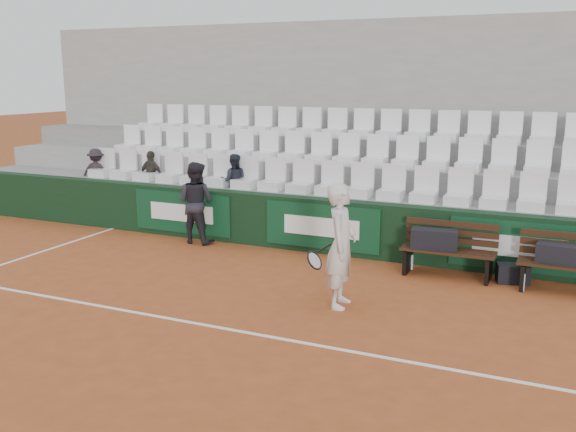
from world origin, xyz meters
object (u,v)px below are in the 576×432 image
at_px(sports_bag_left, 434,239).
at_px(spectator_b, 151,155).
at_px(bench_right, 569,279).
at_px(bench_left, 447,263).
at_px(sports_bag_right, 558,254).
at_px(ball_kid, 196,203).
at_px(spectator_c, 234,159).
at_px(water_bottle_far, 522,282).
at_px(spectator_a, 95,152).
at_px(tennis_player, 341,246).
at_px(sports_bag_ground, 513,273).
at_px(water_bottle_near, 411,262).

xyz_separation_m(sports_bag_left, spectator_b, (-6.32, 1.08, 0.93)).
height_order(bench_right, sports_bag_left, sports_bag_left).
bearing_deg(bench_left, sports_bag_right, -2.57).
bearing_deg(ball_kid, spectator_c, -111.52).
bearing_deg(spectator_c, spectator_b, -24.28).
height_order(spectator_b, spectator_c, spectator_c).
height_order(sports_bag_left, water_bottle_far, sports_bag_left).
xyz_separation_m(water_bottle_far, ball_kid, (-6.08, 0.46, 0.66)).
xyz_separation_m(water_bottle_far, spectator_a, (-9.23, 1.33, 1.40)).
distance_m(water_bottle_far, tennis_player, 2.99).
xyz_separation_m(sports_bag_ground, tennis_player, (-2.14, -2.10, 0.73)).
relative_size(sports_bag_left, tennis_player, 0.42).
height_order(water_bottle_far, tennis_player, tennis_player).
bearing_deg(bench_left, spectator_b, 170.65).
xyz_separation_m(water_bottle_near, spectator_a, (-7.42, 0.92, 1.41)).
bearing_deg(spectator_b, water_bottle_near, 178.29).
height_order(water_bottle_far, spectator_a, spectator_a).
bearing_deg(bench_right, ball_kid, 177.48).
height_order(bench_right, sports_bag_ground, bench_right).
bearing_deg(spectator_a, spectator_b, 161.92).
relative_size(sports_bag_ground, water_bottle_far, 1.81).
bearing_deg(spectator_a, bench_right, 155.19).
distance_m(bench_left, sports_bag_right, 1.68).
height_order(sports_bag_ground, water_bottle_near, sports_bag_ground).
xyz_separation_m(sports_bag_right, sports_bag_ground, (-0.63, 0.18, -0.44)).
distance_m(tennis_player, spectator_c, 4.63).
bearing_deg(bench_right, water_bottle_near, 174.23).
distance_m(sports_bag_right, water_bottle_far, 0.67).
distance_m(water_bottle_far, spectator_b, 7.97).
relative_size(sports_bag_left, spectator_c, 0.66).
height_order(sports_bag_right, sports_bag_ground, sports_bag_right).
relative_size(water_bottle_near, spectator_c, 0.23).
distance_m(bench_left, water_bottle_far, 1.21).
xyz_separation_m(tennis_player, spectator_c, (-3.40, 3.08, 0.68)).
relative_size(bench_left, spectator_b, 1.38).
bearing_deg(sports_bag_ground, spectator_c, 170.03).
distance_m(sports_bag_left, spectator_b, 6.48).
bearing_deg(spectator_c, water_bottle_far, 142.58).
distance_m(sports_bag_ground, spectator_c, 5.79).
xyz_separation_m(bench_right, ball_kid, (-6.72, 0.30, 0.57)).
xyz_separation_m(sports_bag_left, spectator_a, (-7.82, 1.08, 0.92)).
bearing_deg(water_bottle_near, spectator_a, 172.95).
xyz_separation_m(bench_left, sports_bag_left, (-0.23, -0.00, 0.38)).
xyz_separation_m(bench_left, bench_right, (1.82, -0.09, 0.00)).
bearing_deg(spectator_a, bench_left, 154.29).
xyz_separation_m(sports_bag_left, water_bottle_near, (-0.40, 0.16, -0.48)).
xyz_separation_m(bench_right, sports_bag_right, (-0.18, 0.01, 0.37)).
xyz_separation_m(sports_bag_ground, spectator_a, (-9.06, 0.97, 1.38)).
bearing_deg(sports_bag_left, bench_left, 0.84).
bearing_deg(bench_left, sports_bag_ground, 5.99).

